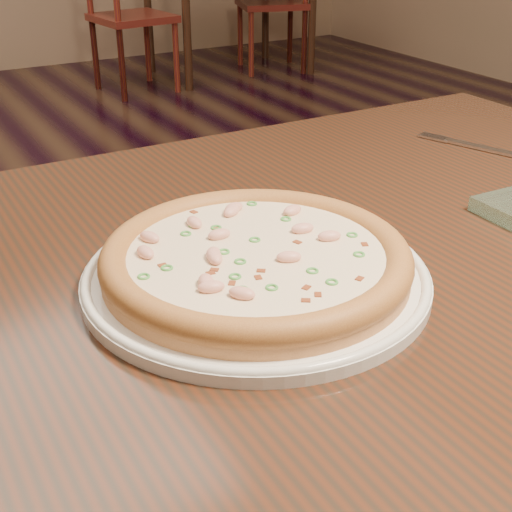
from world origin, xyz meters
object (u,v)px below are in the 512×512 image
hero_table (323,313)px  chair_d (280,2)px  plate (256,275)px  chair_c (124,17)px  pizza (256,259)px

hero_table → chair_d: 4.28m
plate → chair_c: bearing=71.8°
plate → chair_d: size_ratio=0.36×
hero_table → plate: size_ratio=3.53×
plate → pizza: pizza is taller
plate → pizza: bearing=124.0°
chair_c → chair_d: (1.13, 0.09, 0.00)m
hero_table → pizza: bearing=-157.5°
chair_c → plate: bearing=-108.2°
pizza → chair_d: bearing=58.0°
pizza → hero_table: bearing=22.5°
pizza → chair_d: chair_d is taller
pizza → chair_c: 3.83m
hero_table → chair_d: chair_d is taller
plate → chair_c: 3.83m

